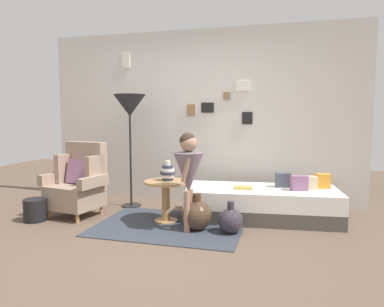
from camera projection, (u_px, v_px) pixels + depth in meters
ground_plane at (154, 245)px, 3.59m from camera, size 12.00×12.00×0.00m
gallery_wall at (199, 117)px, 5.33m from camera, size 4.80×0.12×2.60m
rug at (170, 225)px, 4.21m from camera, size 1.74×1.28×0.01m
armchair at (79, 182)px, 4.65m from camera, size 0.83×0.68×0.97m
daybed at (261, 204)px, 4.48m from camera, size 1.97×0.98×0.40m
pillow_head at (323, 181)px, 4.46m from camera, size 0.18×0.14×0.18m
pillow_mid at (309, 183)px, 4.39m from camera, size 0.21×0.15×0.16m
pillow_back at (299, 183)px, 4.33m from camera, size 0.22×0.16×0.18m
pillow_extra at (283, 180)px, 4.53m from camera, size 0.20×0.14×0.19m
side_table at (166, 193)px, 4.35m from camera, size 0.53×0.53×0.52m
vase_striped at (168, 172)px, 4.36m from camera, size 0.19×0.19×0.25m
floor_lamp at (130, 109)px, 4.99m from camera, size 0.46×0.46×1.62m
person_child at (189, 169)px, 3.94m from camera, size 0.34×0.34×1.13m
book_on_daybed at (243, 188)px, 4.43m from camera, size 0.24×0.19×0.03m
demijohn_near at (197, 215)px, 4.05m from camera, size 0.35×0.35×0.43m
demijohn_far at (231, 221)px, 3.93m from camera, size 0.28×0.28×0.37m
magazine_basket at (35, 210)px, 4.40m from camera, size 0.28×0.28×0.28m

